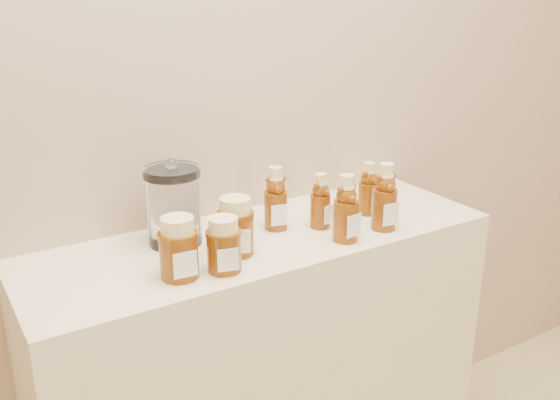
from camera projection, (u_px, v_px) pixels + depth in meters
wall_back at (222, 45)px, 1.57m from camera, size 3.50×0.02×2.70m
display_table at (265, 386)px, 1.72m from camera, size 1.20×0.40×0.90m
bear_bottle_back_left at (276, 194)px, 1.58m from camera, size 0.08×0.08×0.19m
bear_bottle_back_mid at (320, 197)px, 1.59m from camera, size 0.07×0.07×0.16m
bear_bottle_back_right at (368, 185)px, 1.68m from camera, size 0.07×0.07×0.16m
bear_bottle_front_left at (346, 204)px, 1.51m from camera, size 0.07×0.07×0.19m
bear_bottle_front_right at (385, 192)px, 1.58m from camera, size 0.08×0.08×0.20m
honey_jar_left at (179, 248)px, 1.33m from camera, size 0.10×0.10×0.14m
honey_jar_back at (236, 226)px, 1.44m from camera, size 0.11×0.11×0.14m
honey_jar_front at (224, 244)px, 1.36m from camera, size 0.10×0.10×0.12m
glass_canister at (173, 203)px, 1.49m from camera, size 0.16×0.16×0.21m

